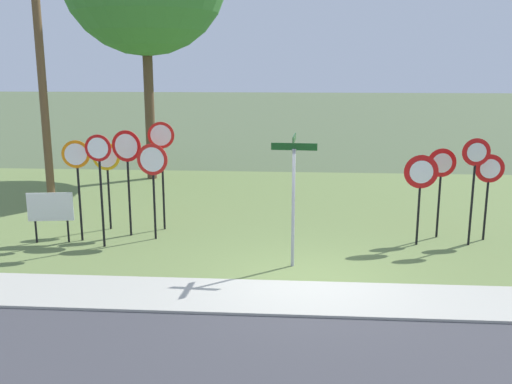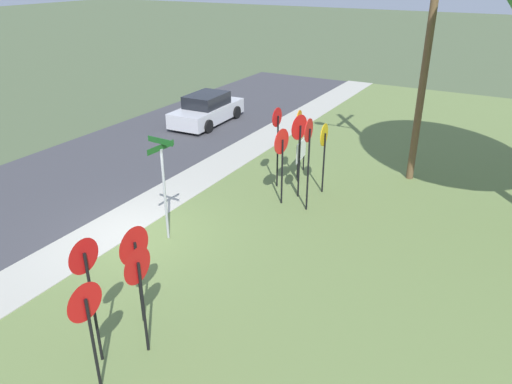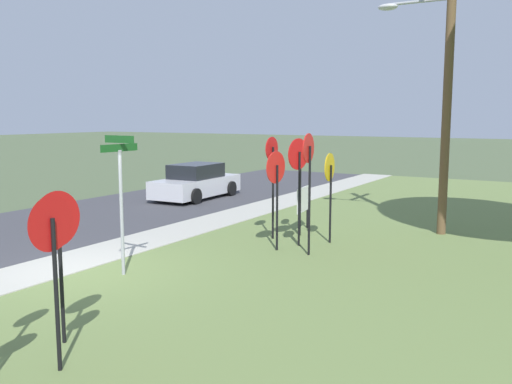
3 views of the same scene
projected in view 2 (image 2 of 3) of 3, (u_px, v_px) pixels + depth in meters
ground_plane at (135, 236)px, 13.60m from camera, size 160.00×160.00×0.00m
road_asphalt at (21, 199)px, 15.73m from camera, size 44.00×6.40×0.01m
sidewalk_strip at (113, 228)px, 13.94m from camera, size 44.00×1.60×0.06m
grass_median at (340, 301)px, 10.93m from camera, size 44.00×12.00×0.04m
stop_sign_near_left at (324, 143)px, 15.48m from camera, size 0.72×0.11×2.31m
stop_sign_near_right at (299, 138)px, 15.03m from camera, size 0.77×0.17×2.70m
stop_sign_far_left at (282, 150)px, 14.68m from camera, size 0.77×0.12×2.41m
stop_sign_far_center at (277, 131)px, 15.77m from camera, size 0.62×0.09×2.71m
stop_sign_far_right at (308, 145)px, 14.15m from camera, size 0.68×0.11×2.85m
stop_sign_center_tall at (299, 131)px, 16.19m from camera, size 0.67×0.13×2.51m
yield_sign_near_left at (138, 277)px, 8.82m from camera, size 0.71×0.10×2.27m
yield_sign_near_right at (135, 253)px, 9.64m from camera, size 0.81×0.10×2.21m
yield_sign_far_left at (87, 273)px, 8.49m from camera, size 0.66×0.10×2.60m
yield_sign_far_right at (87, 313)px, 8.04m from camera, size 0.70×0.11×2.16m
street_name_post at (164, 180)px, 12.73m from camera, size 0.96×0.82×2.86m
utility_pole at (425, 38)px, 15.30m from camera, size 2.10×2.11×8.76m
notice_board at (301, 152)px, 17.21m from camera, size 1.09×0.19×1.25m
parked_hatchback_near at (207, 110)px, 23.10m from camera, size 4.23×2.02×1.39m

